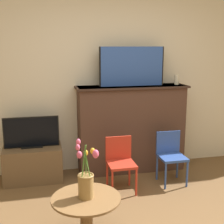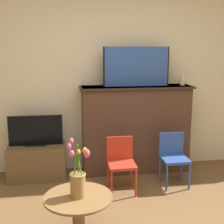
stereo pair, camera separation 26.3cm
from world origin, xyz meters
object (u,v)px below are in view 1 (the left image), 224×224
at_px(painting, 132,66).
at_px(vase_tulips, 86,180).
at_px(chair_red, 120,160).
at_px(chair_blue, 171,153).
at_px(tv_monitor, 31,133).

xyz_separation_m(painting, vase_tulips, (-0.85, -1.52, -0.86)).
distance_m(chair_red, vase_tulips, 1.09).
distance_m(painting, chair_blue, 1.24).
relative_size(tv_monitor, vase_tulips, 1.37).
bearing_deg(vase_tulips, chair_blue, 39.59).
distance_m(painting, chair_red, 1.26).
bearing_deg(painting, vase_tulips, -119.21).
bearing_deg(chair_red, chair_blue, 7.02).
height_order(chair_red, vase_tulips, vase_tulips).
height_order(chair_red, chair_blue, same).
height_order(painting, tv_monitor, painting).
bearing_deg(tv_monitor, chair_blue, -14.96).
relative_size(painting, vase_tulips, 1.76).
bearing_deg(vase_tulips, painting, 60.79).
xyz_separation_m(tv_monitor, chair_red, (1.02, -0.54, -0.25)).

